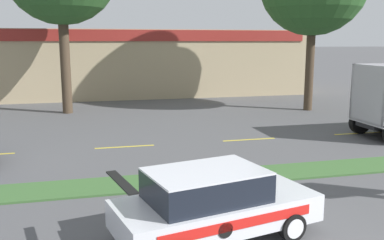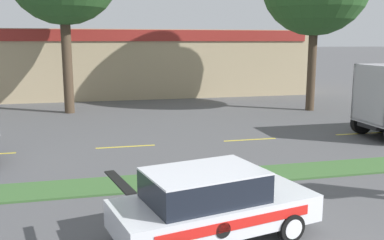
{
  "view_description": "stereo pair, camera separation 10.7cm",
  "coord_description": "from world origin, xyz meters",
  "views": [
    {
      "loc": [
        -5.35,
        -4.89,
        4.24
      ],
      "look_at": [
        -2.19,
        7.85,
        1.82
      ],
      "focal_mm": 40.0,
      "sensor_mm": 36.0,
      "label": 1
    },
    {
      "loc": [
        -5.24,
        -4.92,
        4.24
      ],
      "look_at": [
        -2.19,
        7.85,
        1.82
      ],
      "focal_mm": 40.0,
      "sensor_mm": 36.0,
      "label": 2
    }
  ],
  "objects": [
    {
      "name": "grass_verge",
      "position": [
        0.0,
        7.41,
        0.03
      ],
      "size": [
        120.0,
        1.57,
        0.06
      ],
      "primitive_type": "cube",
      "color": "#3D6633",
      "rests_on": "ground_plane"
    },
    {
      "name": "store_building_backdrop",
      "position": [
        -5.8,
        32.15,
        2.55
      ],
      "size": [
        35.85,
        12.1,
        5.1
      ],
      "color": "tan",
      "rests_on": "ground_plane"
    },
    {
      "name": "centre_line_4",
      "position": [
        -3.94,
        12.2,
        0.0
      ],
      "size": [
        2.4,
        0.14,
        0.01
      ],
      "primitive_type": "cube",
      "color": "yellow",
      "rests_on": "ground_plane"
    },
    {
      "name": "centre_line_5",
      "position": [
        1.46,
        12.2,
        0.0
      ],
      "size": [
        2.4,
        0.14,
        0.01
      ],
      "primitive_type": "cube",
      "color": "yellow",
      "rests_on": "ground_plane"
    },
    {
      "name": "rally_car",
      "position": [
        -2.81,
        3.49,
        0.8
      ],
      "size": [
        4.72,
        2.79,
        1.59
      ],
      "color": "silver",
      "rests_on": "ground_plane"
    },
    {
      "name": "centre_line_6",
      "position": [
        6.86,
        12.2,
        0.0
      ],
      "size": [
        2.4,
        0.14,
        0.01
      ],
      "primitive_type": "cube",
      "color": "yellow",
      "rests_on": "ground_plane"
    }
  ]
}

